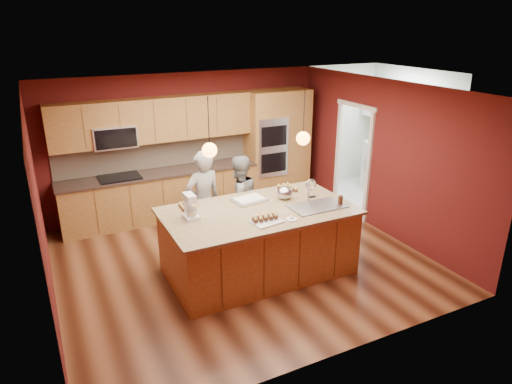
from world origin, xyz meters
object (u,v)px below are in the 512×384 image
stand_mixer (190,208)px  person_left (203,202)px  mixing_bowl (285,193)px  island (259,240)px  person_right (239,201)px

stand_mixer → person_left: bearing=58.6°
mixing_bowl → island: bearing=-158.7°
person_right → mixing_bowl: person_right is taller
person_right → person_left: bearing=-10.5°
person_left → stand_mixer: person_left is taller
person_left → island: bearing=105.9°
person_left → stand_mixer: bearing=50.3°
person_right → mixing_bowl: size_ratio=6.28×
stand_mixer → mixing_bowl: 1.54m
stand_mixer → mixing_bowl: size_ratio=1.46×
person_right → stand_mixer: size_ratio=4.29×
island → mixing_bowl: size_ratio=11.24×
island → stand_mixer: bearing=171.6°
person_right → stand_mixer: (-1.13, -0.88, 0.40)m
island → person_right: 1.06m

